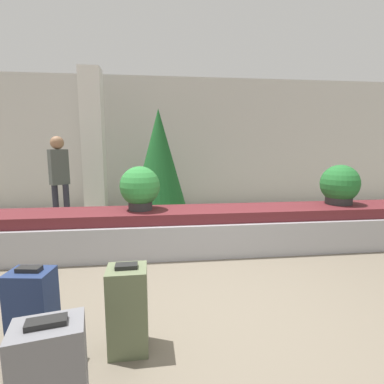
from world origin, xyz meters
TOP-DOWN VIEW (x-y plane):
  - ground_plane at (0.00, 0.00)m, footprint 18.00×18.00m
  - back_wall at (0.00, 5.02)m, footprint 18.00×0.06m
  - carousel at (0.00, 1.69)m, footprint 8.26×0.87m
  - pillar at (-1.88, 4.38)m, footprint 0.45×0.45m
  - suitcase_1 at (-1.40, -0.52)m, footprint 0.32×0.26m
  - suitcase_2 at (-0.75, -0.45)m, footprint 0.30×0.27m
  - suitcase_3 at (-1.09, -1.09)m, footprint 0.41×0.32m
  - potted_plant_0 at (2.37, 1.79)m, footprint 0.60×0.60m
  - potted_plant_1 at (-0.75, 1.72)m, footprint 0.57×0.57m
  - traveler_0 at (-2.31, 3.24)m, footprint 0.36×0.34m
  - decorated_tree at (-0.45, 3.44)m, footprint 1.15×1.15m

SIDE VIEW (x-z plane):
  - ground_plane at x=0.00m, z-range 0.00..0.00m
  - carousel at x=0.00m, z-range -0.01..0.61m
  - suitcase_3 at x=-1.09m, z-range -0.01..0.66m
  - suitcase_2 at x=-0.75m, z-range -0.01..0.68m
  - suitcase_1 at x=-1.40m, z-range -0.01..0.72m
  - potted_plant_0 at x=2.37m, z-range 0.61..1.24m
  - potted_plant_1 at x=-0.75m, z-range 0.63..1.26m
  - traveler_0 at x=-2.31m, z-range 0.17..1.89m
  - decorated_tree at x=-0.45m, z-range 0.09..2.35m
  - pillar at x=-1.88m, z-range 0.00..3.20m
  - back_wall at x=0.00m, z-range 0.00..3.20m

